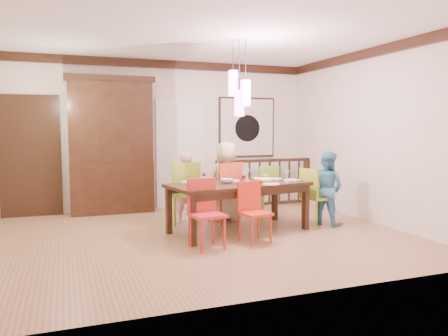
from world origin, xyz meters
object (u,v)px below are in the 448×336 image
object	(u,v)px
chair_far_left	(183,188)
balustrade	(265,182)
chair_end_right	(317,192)
person_far_left	(185,187)
person_far_mid	(226,181)
china_hutch	(111,145)
person_end_right	(327,188)
dining_table	(239,188)

from	to	relation	value
chair_far_left	balustrade	size ratio (longest dim) A/B	0.49
chair_end_right	person_far_left	xyz separation A→B (m)	(-2.00, 0.89, 0.07)
chair_far_left	person_far_mid	xyz separation A→B (m)	(0.75, 0.00, 0.09)
chair_far_left	person_far_mid	bearing A→B (deg)	-178.99
china_hutch	person_far_left	bearing A→B (deg)	-52.04
chair_end_right	china_hutch	world-z (taller)	china_hutch
china_hutch	balustrade	size ratio (longest dim) A/B	1.21
person_end_right	chair_end_right	bearing A→B (deg)	53.61
balustrade	person_end_right	world-z (taller)	person_end_right
dining_table	china_hutch	size ratio (longest dim) A/B	0.89
balustrade	person_far_left	world-z (taller)	person_far_left
balustrade	person_far_left	size ratio (longest dim) A/B	1.74
chair_far_left	chair_end_right	xyz separation A→B (m)	(2.04, -0.81, -0.06)
chair_end_right	balustrade	world-z (taller)	balustrade
dining_table	chair_far_left	bearing A→B (deg)	119.49
china_hutch	balustrade	xyz separation A→B (m)	(2.99, -0.35, -0.77)
chair_far_left	balustrade	bearing A→B (deg)	-150.80
chair_far_left	china_hutch	world-z (taller)	china_hutch
person_far_mid	china_hutch	bearing A→B (deg)	-39.87
china_hutch	person_far_mid	distance (m)	2.33
dining_table	person_end_right	world-z (taller)	person_end_right
chair_far_left	china_hutch	distance (m)	1.86
person_far_mid	balustrade	bearing A→B (deg)	-140.07
person_end_right	person_far_mid	bearing A→B (deg)	31.80
chair_far_left	china_hutch	bearing A→B (deg)	-53.92
chair_far_left	china_hutch	size ratio (longest dim) A/B	0.41
dining_table	balustrade	xyz separation A→B (m)	(1.33, 1.87, -0.17)
person_far_left	person_far_mid	distance (m)	0.72
chair_end_right	person_far_mid	bearing A→B (deg)	47.31
dining_table	person_end_right	bearing A→B (deg)	-11.27
china_hutch	balustrade	bearing A→B (deg)	-6.61
person_end_right	dining_table	bearing A→B (deg)	60.52
china_hutch	person_far_mid	world-z (taller)	china_hutch
person_far_left	person_end_right	bearing A→B (deg)	148.34
china_hutch	person_far_mid	xyz separation A→B (m)	(1.75, -1.42, -0.59)
person_far_mid	person_far_left	bearing A→B (deg)	-7.39
balustrade	person_far_left	xyz separation A→B (m)	(-1.95, -0.99, 0.11)
dining_table	balustrade	world-z (taller)	balustrade
person_far_left	person_end_right	world-z (taller)	person_far_left
chair_end_right	person_end_right	world-z (taller)	person_end_right
chair_far_left	person_far_left	bearing A→B (deg)	-117.13
dining_table	person_end_right	xyz separation A→B (m)	(1.54, -0.03, -0.06)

